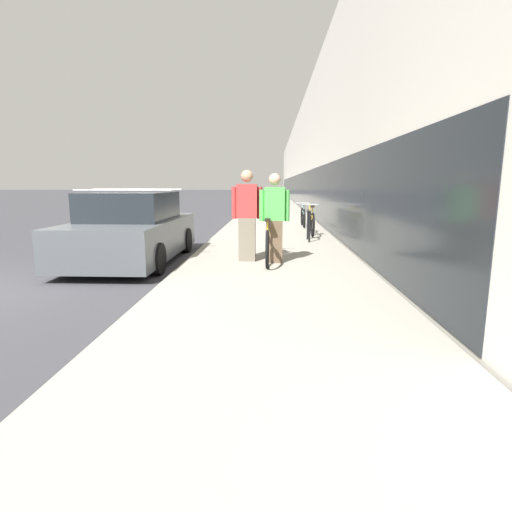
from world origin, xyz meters
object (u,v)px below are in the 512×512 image
Objects in this scene: tandem_bicycle at (268,241)px; cruiser_bike_middle at (303,217)px; bike_rack_hoop at (309,222)px; cruiser_bike_nearest at (311,222)px; person_bystander at (247,216)px; person_rider at (274,218)px; parked_sedan_curbside at (132,230)px.

tandem_bicycle is 6.65m from cruiser_bike_middle.
tandem_bicycle is 3.02× the size of bike_rack_hoop.
cruiser_bike_nearest reaches higher than bike_rack_hoop.
bike_rack_hoop is at bearing -98.12° from cruiser_bike_nearest.
bike_rack_hoop is at bearing 62.96° from person_bystander.
parked_sedan_curbside is (-3.04, 0.56, -0.32)m from person_rider.
parked_sedan_curbside is at bearing 169.50° from person_rider.
tandem_bicycle is 2.98m from bike_rack_hoop.
person_rider is at bearing -68.10° from tandem_bicycle.
cruiser_bike_nearest is (1.14, 4.39, -0.49)m from person_rider.
bike_rack_hoop is 3.77m from cruiser_bike_middle.
person_rider is 0.42× the size of parked_sedan_curbside.
tandem_bicycle reaches higher than bike_rack_hoop.
cruiser_bike_middle is (1.08, 6.86, -0.51)m from person_rider.
person_rider is 3.11m from parked_sedan_curbside.
parked_sedan_curbside reaches higher than bike_rack_hoop.
cruiser_bike_nearest is at bearing 72.69° from tandem_bicycle.
parked_sedan_curbside is at bearing -147.66° from bike_rack_hoop.
person_bystander is 3.33m from bike_rack_hoop.
person_rider is at bearing -15.79° from person_bystander.
cruiser_bike_nearest is (1.69, 4.23, -0.52)m from person_bystander.
tandem_bicycle is 0.62× the size of parked_sedan_curbside.
person_bystander is 2.55m from parked_sedan_curbside.
cruiser_bike_middle is (1.63, 6.71, -0.55)m from person_bystander.
person_rider is 1.01× the size of cruiser_bike_middle.
parked_sedan_curbside is at bearing -123.25° from cruiser_bike_middle.
bike_rack_hoop is at bearing 32.34° from parked_sedan_curbside.
bike_rack_hoop is 1.31m from cruiser_bike_nearest.
parked_sedan_curbside is (-2.50, 0.41, -0.35)m from person_bystander.
bike_rack_hoop is 0.47× the size of cruiser_bike_nearest.
person_bystander is at bearing -103.67° from cruiser_bike_middle.
cruiser_bike_nearest is 1.05× the size of cruiser_bike_middle.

